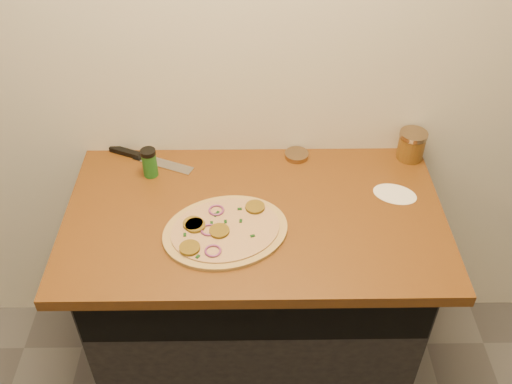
{
  "coord_description": "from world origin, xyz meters",
  "views": [
    {
      "loc": [
        -0.01,
        0.1,
        2.13
      ],
      "look_at": [
        0.01,
        1.46,
        0.95
      ],
      "focal_mm": 40.0,
      "sensor_mm": 36.0,
      "label": 1
    }
  ],
  "objects_px": {
    "pizza": "(224,230)",
    "spice_shaker": "(150,163)",
    "salsa_jar": "(412,145)",
    "chefs_knife": "(143,158)"
  },
  "relations": [
    {
      "from": "salsa_jar",
      "to": "spice_shaker",
      "type": "relative_size",
      "value": 1.02
    },
    {
      "from": "pizza",
      "to": "salsa_jar",
      "type": "distance_m",
      "value": 0.74
    },
    {
      "from": "spice_shaker",
      "to": "salsa_jar",
      "type": "bearing_deg",
      "value": 5.47
    },
    {
      "from": "pizza",
      "to": "spice_shaker",
      "type": "height_order",
      "value": "spice_shaker"
    },
    {
      "from": "spice_shaker",
      "to": "chefs_knife",
      "type": "bearing_deg",
      "value": 114.3
    },
    {
      "from": "chefs_knife",
      "to": "salsa_jar",
      "type": "distance_m",
      "value": 0.94
    },
    {
      "from": "chefs_knife",
      "to": "salsa_jar",
      "type": "bearing_deg",
      "value": -0.12
    },
    {
      "from": "pizza",
      "to": "salsa_jar",
      "type": "height_order",
      "value": "salsa_jar"
    },
    {
      "from": "spice_shaker",
      "to": "pizza",
      "type": "bearing_deg",
      "value": -47.6
    },
    {
      "from": "salsa_jar",
      "to": "chefs_knife",
      "type": "bearing_deg",
      "value": 179.88
    }
  ]
}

